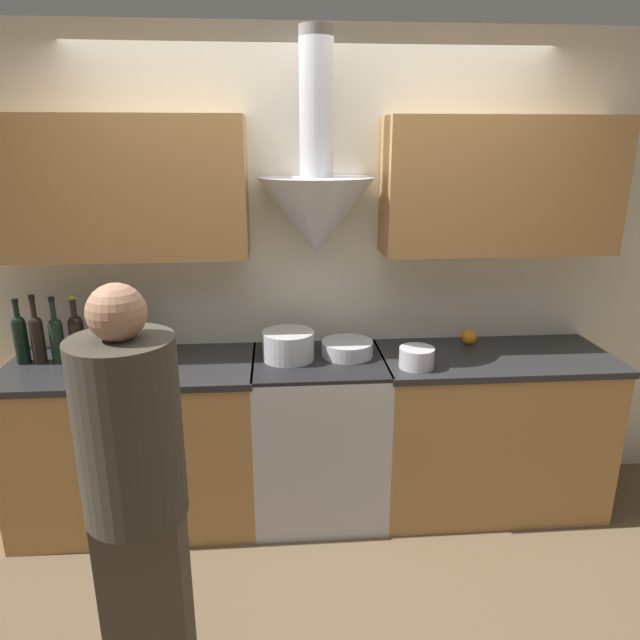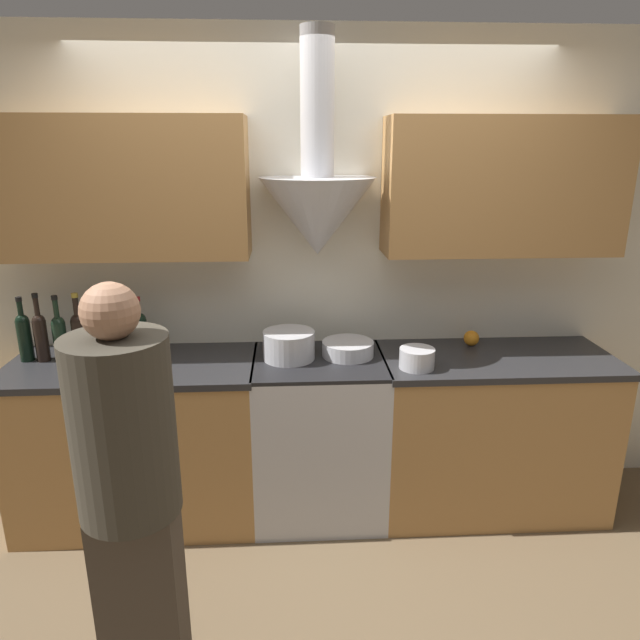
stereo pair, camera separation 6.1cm
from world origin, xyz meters
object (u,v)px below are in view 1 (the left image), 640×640
Objects in this scene: wine_bottle_1 at (37,336)px; wine_bottle_3 at (77,335)px; stove_range at (319,435)px; stock_pot at (288,345)px; wine_bottle_0 at (21,337)px; wine_bottle_4 at (98,335)px; wine_bottle_6 at (138,334)px; wine_bottle_5 at (117,337)px; mixing_bowl at (347,348)px; person_foreground_left at (137,495)px; wine_bottle_2 at (57,337)px; saucepan at (417,358)px; orange_fruit at (469,337)px.

wine_bottle_3 is (0.20, 0.01, -0.00)m from wine_bottle_1.
stock_pot is at bearing 172.89° from stove_range.
stock_pot is at bearing -2.10° from wine_bottle_0.
wine_bottle_4 is 0.21m from wine_bottle_6.
wine_bottle_5 is at bearing 176.71° from stock_pot.
mixing_bowl is 0.17× the size of person_foreground_left.
wine_bottle_3 is 1.42m from mixing_bowl.
wine_bottle_1 is 1.44m from person_foreground_left.
wine_bottle_4 is 0.21× the size of person_foreground_left.
wine_bottle_0 is 1.04× the size of wine_bottle_5.
wine_bottle_3 is (0.10, 0.00, 0.01)m from wine_bottle_2.
wine_bottle_5 is 1.57m from saucepan.
wine_bottle_2 is (0.09, 0.00, -0.01)m from wine_bottle_1.
wine_bottle_6 reaches higher than stock_pot.
wine_bottle_5 is 0.90m from stock_pot.
mixing_bowl is at bearing -170.06° from orange_fruit.
stove_range is 0.55m from stock_pot.
orange_fruit is (1.93, 0.10, -0.09)m from wine_bottle_5.
wine_bottle_5 is (0.10, -0.00, -0.01)m from wine_bottle_4.
stove_range is 1.41m from person_foreground_left.
stock_pot reaches higher than saucepan.
wine_bottle_0 reaches higher than wine_bottle_4.
wine_bottle_2 reaches higher than wine_bottle_4.
wine_bottle_6 is (0.42, 0.01, 0.00)m from wine_bottle_2.
stove_range is 0.52m from mixing_bowl.
wine_bottle_4 is 0.10m from wine_bottle_5.
saucepan is (1.85, -0.22, -0.09)m from wine_bottle_2.
wine_bottle_2 reaches higher than stock_pot.
wine_bottle_4 is at bearing 178.78° from mixing_bowl.
stove_range is 2.59× the size of wine_bottle_2.
wine_bottle_3 is 1.10m from stock_pot.
stock_pot is (1.30, -0.04, -0.07)m from wine_bottle_1.
wine_bottle_3 reaches higher than orange_fruit.
wine_bottle_4 is 3.84× the size of orange_fruit.
wine_bottle_5 is at bearing -179.33° from wine_bottle_6.
wine_bottle_0 is 2.05m from saucepan.
wine_bottle_1 reaches higher than wine_bottle_6.
wine_bottle_2 is at bearing -1.07° from wine_bottle_0.
wine_bottle_4 reaches higher than mixing_bowl.
wine_bottle_0 is 0.39m from wine_bottle_4.
stove_range is 1.02m from orange_fruit.
wine_bottle_3 is 2.01× the size of saucepan.
wine_bottle_6 is 3.88× the size of orange_fruit.
wine_bottle_2 is 0.10m from wine_bottle_3.
orange_fruit is (2.42, 0.10, -0.10)m from wine_bottle_0.
wine_bottle_4 is at bearing 176.40° from stove_range.
wine_bottle_6 is 1.11m from mixing_bowl.
wine_bottle_6 is at bearing 0.04° from wine_bottle_4.
wine_bottle_0 is 1.04× the size of wine_bottle_4.
stove_range is at bearing -2.62° from wine_bottle_0.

